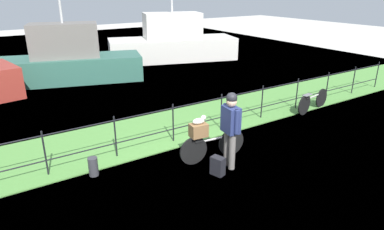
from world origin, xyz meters
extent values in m
plane|color=beige|center=(0.00, 0.00, 0.00)|extent=(60.00, 60.00, 0.00)
cube|color=#569342|center=(0.00, 2.66, 0.01)|extent=(27.00, 2.40, 0.03)
plane|color=slate|center=(0.00, 10.80, 0.00)|extent=(30.00, 30.00, 0.00)
cylinder|color=black|center=(-3.00, 1.83, 0.50)|extent=(0.04, 0.04, 1.01)
cylinder|color=black|center=(-1.50, 1.83, 0.50)|extent=(0.04, 0.04, 1.01)
cylinder|color=black|center=(0.00, 1.83, 0.50)|extent=(0.04, 0.04, 1.01)
cylinder|color=black|center=(1.50, 1.83, 0.50)|extent=(0.04, 0.04, 1.01)
cylinder|color=black|center=(3.00, 1.83, 0.50)|extent=(0.04, 0.04, 1.01)
cylinder|color=black|center=(4.50, 1.83, 0.50)|extent=(0.04, 0.04, 1.01)
cylinder|color=black|center=(6.00, 1.83, 0.50)|extent=(0.04, 0.04, 1.01)
cylinder|color=black|center=(7.50, 1.83, 0.50)|extent=(0.04, 0.04, 1.01)
cylinder|color=black|center=(9.00, 1.83, 0.50)|extent=(0.04, 0.04, 1.01)
cylinder|color=black|center=(0.00, 1.83, 0.35)|extent=(18.00, 0.03, 0.03)
cylinder|color=black|center=(0.00, 1.83, 0.90)|extent=(18.00, 0.03, 0.03)
cylinder|color=black|center=(0.76, 0.49, 0.32)|extent=(0.64, 0.12, 0.64)
cylinder|color=black|center=(-0.20, 0.60, 0.32)|extent=(0.64, 0.12, 0.64)
cylinder|color=#BCB7B2|center=(0.28, 0.54, 0.50)|extent=(0.76, 0.13, 0.04)
cube|color=black|center=(-0.08, 0.59, 0.54)|extent=(0.21, 0.11, 0.06)
cube|color=slate|center=(-0.08, 0.59, 0.64)|extent=(0.38, 0.20, 0.02)
cube|color=brown|center=(-0.08, 0.59, 0.79)|extent=(0.40, 0.30, 0.29)
ellipsoid|color=silver|center=(-0.08, 0.59, 1.00)|extent=(0.29, 0.17, 0.13)
sphere|color=silver|center=(0.04, 0.57, 1.05)|extent=(0.11, 0.11, 0.11)
cylinder|color=slate|center=(0.39, 0.18, 0.41)|extent=(0.14, 0.14, 0.82)
cylinder|color=slate|center=(0.37, -0.02, 0.41)|extent=(0.14, 0.14, 0.82)
cube|color=navy|center=(0.38, 0.08, 1.10)|extent=(0.30, 0.43, 0.56)
cylinder|color=navy|center=(0.40, 0.30, 1.13)|extent=(0.10, 0.10, 0.50)
cylinder|color=navy|center=(0.35, -0.14, 1.13)|extent=(0.10, 0.10, 0.50)
sphere|color=tan|center=(0.38, 0.08, 1.49)|extent=(0.22, 0.22, 0.22)
sphere|color=black|center=(0.38, 0.08, 1.57)|extent=(0.23, 0.23, 0.23)
cube|color=black|center=(-0.03, -0.05, 0.20)|extent=(0.25, 0.32, 0.40)
cylinder|color=#38383D|center=(-2.20, 1.33, 0.20)|extent=(0.20, 0.20, 0.40)
cylinder|color=black|center=(5.32, 1.51, 0.31)|extent=(0.61, 0.14, 0.62)
cylinder|color=black|center=(4.30, 1.35, 0.31)|extent=(0.61, 0.14, 0.62)
cylinder|color=#BCB7B2|center=(4.81, 1.43, 0.48)|extent=(0.80, 0.17, 0.04)
cube|color=black|center=(4.42, 1.36, 0.52)|extent=(0.21, 0.12, 0.06)
cube|color=slate|center=(4.42, 1.36, 0.61)|extent=(0.38, 0.21, 0.02)
cube|color=silver|center=(5.14, 10.73, 0.57)|extent=(6.89, 3.99, 1.14)
cube|color=silver|center=(5.14, 10.73, 1.78)|extent=(3.20, 2.29, 1.28)
cube|color=#336656|center=(-0.63, 9.29, 0.50)|extent=(6.16, 3.49, 1.00)
cube|color=slate|center=(-0.63, 9.29, 1.66)|extent=(2.85, 2.00, 1.33)
cylinder|color=#B2B2B2|center=(-0.63, 9.29, 3.13)|extent=(0.10, 0.10, 1.60)
camera|label=1|loc=(-3.88, -4.98, 3.69)|focal=31.93mm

